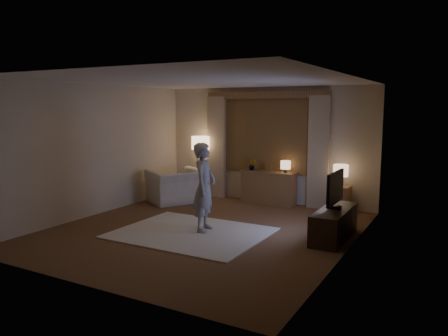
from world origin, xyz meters
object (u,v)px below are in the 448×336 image
Objects in this scene: side_table at (340,199)px; person at (204,187)px; tv_stand at (334,224)px; armchair at (176,186)px; sideboard at (268,189)px.

side_table is 3.07m from person.
armchair is at bearing 165.68° from tv_stand.
armchair is at bearing -155.01° from sideboard.
tv_stand is at bearing -78.46° from side_table.
armchair is (-1.89, -0.88, 0.02)m from sideboard.
side_table is (1.61, -0.05, -0.07)m from sideboard.
tv_stand is (1.98, -1.87, -0.10)m from sideboard.
armchair is 2.05× the size of side_table.
sideboard is at bearing 178.22° from side_table.
armchair is 3.60m from side_table.
sideboard reaches higher than tv_stand.
sideboard is 1.05× the size of armchair.
armchair is 0.82× the size of tv_stand.
sideboard is at bearing 136.66° from tv_stand.
sideboard reaches higher than side_table.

